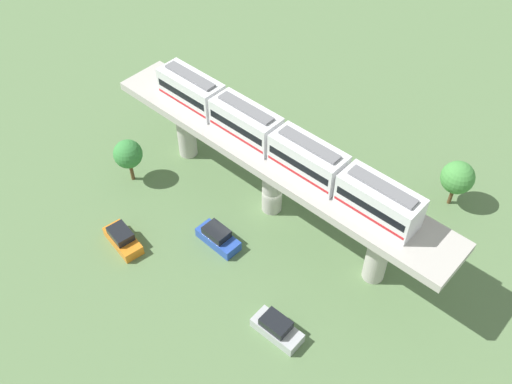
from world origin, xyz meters
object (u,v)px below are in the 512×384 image
(parked_car_blue, at_px, (218,237))
(tree_far_corner, at_px, (128,154))
(tree_near_viaduct, at_px, (310,162))
(parked_car_silver, at_px, (277,328))
(train, at_px, (276,140))
(tree_mid_lot, at_px, (458,178))
(parked_car_orange, at_px, (122,239))

(parked_car_blue, bearing_deg, tree_far_corner, 91.28)
(tree_near_viaduct, relative_size, tree_far_corner, 0.99)
(parked_car_silver, xyz_separation_m, parked_car_blue, (3.40, 9.98, 0.00))
(train, height_order, parked_car_blue, train)
(tree_mid_lot, bearing_deg, parked_car_blue, 144.78)
(parked_car_silver, bearing_deg, train, 40.84)
(train, bearing_deg, tree_far_corner, 115.91)
(parked_car_orange, bearing_deg, tree_mid_lot, -29.41)
(tree_near_viaduct, bearing_deg, parked_car_silver, -149.67)
(parked_car_silver, distance_m, tree_near_viaduct, 16.96)
(parked_car_orange, distance_m, parked_car_blue, 8.57)
(tree_far_corner, bearing_deg, tree_mid_lot, -53.69)
(parked_car_silver, relative_size, parked_car_orange, 0.96)
(train, relative_size, parked_car_silver, 6.47)
(tree_near_viaduct, bearing_deg, tree_far_corner, 129.06)
(parked_car_orange, bearing_deg, tree_far_corner, 53.68)
(tree_near_viaduct, bearing_deg, parked_car_orange, 155.52)
(parked_car_orange, height_order, tree_far_corner, tree_far_corner)
(tree_far_corner, bearing_deg, parked_car_blue, -90.12)
(parked_car_orange, bearing_deg, parked_car_blue, -37.57)
(parked_car_silver, bearing_deg, parked_car_orange, 97.50)
(parked_car_blue, distance_m, tree_far_corner, 12.38)
(tree_near_viaduct, relative_size, tree_mid_lot, 0.95)
(parked_car_blue, xyz_separation_m, tree_far_corner, (0.03, 12.10, 2.63))
(parked_car_blue, xyz_separation_m, tree_mid_lot, (18.53, -13.08, 2.69))
(train, relative_size, parked_car_blue, 6.47)
(parked_car_orange, bearing_deg, parked_car_silver, -72.33)
(train, distance_m, parked_car_silver, 15.53)
(tree_mid_lot, bearing_deg, train, 135.25)
(parked_car_silver, bearing_deg, tree_far_corner, 79.89)
(tree_near_viaduct, distance_m, tree_far_corner, 17.53)
(tree_mid_lot, xyz_separation_m, tree_far_corner, (-18.50, 25.18, -0.06))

